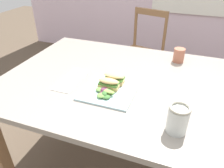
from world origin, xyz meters
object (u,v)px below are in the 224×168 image
at_px(sandwich_half_front, 109,83).
at_px(sandwich_half_back, 114,78).
at_px(plate_lunch, 109,90).
at_px(cup_extra_side, 179,55).
at_px(fork_on_napkin, 73,78).
at_px(mason_jar_iced_tea, 178,120).
at_px(chair_wooden_far, 142,53).
at_px(dining_table, 116,94).

distance_m(sandwich_half_front, sandwich_half_back, 0.06).
bearing_deg(plate_lunch, cup_extra_side, 58.49).
bearing_deg(cup_extra_side, sandwich_half_front, -122.79).
distance_m(fork_on_napkin, mason_jar_iced_tea, 0.64).
height_order(chair_wooden_far, plate_lunch, chair_wooden_far).
height_order(fork_on_napkin, mason_jar_iced_tea, mason_jar_iced_tea).
bearing_deg(sandwich_half_back, chair_wooden_far, 94.75).
distance_m(chair_wooden_far, fork_on_napkin, 1.21).
height_order(sandwich_half_front, sandwich_half_back, same).
height_order(dining_table, cup_extra_side, cup_extra_side).
bearing_deg(sandwich_half_front, cup_extra_side, 57.21).
height_order(fork_on_napkin, cup_extra_side, cup_extra_side).
height_order(sandwich_half_back, cup_extra_side, cup_extra_side).
bearing_deg(fork_on_napkin, chair_wooden_far, 82.79).
height_order(dining_table, sandwich_half_back, sandwich_half_back).
distance_m(dining_table, chair_wooden_far, 1.10).
relative_size(plate_lunch, cup_extra_side, 2.99).
height_order(plate_lunch, fork_on_napkin, plate_lunch).
bearing_deg(dining_table, plate_lunch, -86.39).
relative_size(plate_lunch, mason_jar_iced_tea, 2.20).
relative_size(chair_wooden_far, sandwich_half_back, 7.90).
height_order(dining_table, mason_jar_iced_tea, mason_jar_iced_tea).
xyz_separation_m(chair_wooden_far, plate_lunch, (0.09, -1.22, 0.30)).
xyz_separation_m(fork_on_napkin, mason_jar_iced_tea, (0.60, -0.23, 0.05)).
bearing_deg(sandwich_half_back, mason_jar_iced_tea, -35.10).
relative_size(chair_wooden_far, mason_jar_iced_tea, 7.10).
bearing_deg(mason_jar_iced_tea, fork_on_napkin, 159.24).
relative_size(sandwich_half_front, sandwich_half_back, 1.00).
bearing_deg(plate_lunch, sandwich_half_back, 89.39).
xyz_separation_m(chair_wooden_far, cup_extra_side, (0.39, -0.73, 0.34)).
distance_m(dining_table, cup_extra_side, 0.49).
relative_size(plate_lunch, sandwich_half_front, 2.45).
xyz_separation_m(dining_table, sandwich_half_front, (0.00, -0.13, 0.15)).
bearing_deg(sandwich_half_back, fork_on_napkin, -174.54).
bearing_deg(cup_extra_side, chair_wooden_far, 118.50).
bearing_deg(sandwich_half_front, fork_on_napkin, 170.94).
bearing_deg(sandwich_half_front, chair_wooden_far, 94.10).
bearing_deg(plate_lunch, mason_jar_iced_tea, -26.57).
distance_m(chair_wooden_far, sandwich_half_back, 1.20).
relative_size(dining_table, chair_wooden_far, 1.49).
height_order(dining_table, plate_lunch, plate_lunch).
height_order(plate_lunch, cup_extra_side, cup_extra_side).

